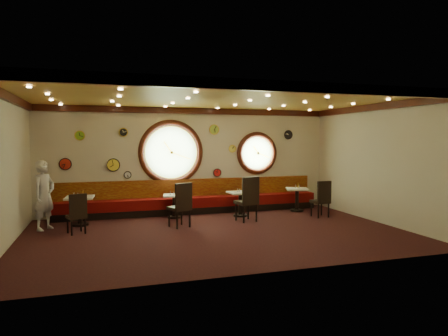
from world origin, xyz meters
TOP-DOWN VIEW (x-y plane):
  - floor at (0.00, 0.00)m, footprint 9.00×6.00m
  - ceiling at (0.00, 0.00)m, footprint 9.00×6.00m
  - wall_back at (0.00, 3.00)m, footprint 9.00×0.02m
  - wall_front at (0.00, -3.00)m, footprint 9.00×0.02m
  - wall_left at (-4.50, 0.00)m, footprint 0.02×6.00m
  - wall_right at (4.50, 0.00)m, footprint 0.02×6.00m
  - molding_back at (0.00, 2.95)m, footprint 9.00×0.10m
  - molding_front at (0.00, -2.95)m, footprint 9.00×0.10m
  - molding_left at (-4.45, 0.00)m, footprint 0.10×6.00m
  - molding_right at (4.45, 0.00)m, footprint 0.10×6.00m
  - banquette_base at (0.00, 2.72)m, footprint 8.00×0.55m
  - banquette_seat at (0.00, 2.72)m, footprint 8.00×0.55m
  - banquette_back at (0.00, 2.94)m, footprint 8.00×0.10m
  - porthole_left_glass at (-0.60, 3.00)m, footprint 1.66×0.02m
  - porthole_left_frame at (-0.60, 2.98)m, footprint 1.98×0.18m
  - porthole_left_ring at (-0.60, 2.95)m, footprint 1.61×0.03m
  - porthole_right_glass at (2.20, 3.00)m, footprint 1.10×0.02m
  - porthole_right_frame at (2.20, 2.98)m, footprint 1.38×0.18m
  - porthole_right_ring at (2.20, 2.95)m, footprint 1.09×0.03m
  - wall_clock_0 at (-3.20, 2.96)m, footprint 0.26×0.03m
  - wall_clock_1 at (1.35, 2.96)m, footprint 0.22×0.03m
  - wall_clock_2 at (-3.60, 2.96)m, footprint 0.32×0.03m
  - wall_clock_3 at (0.85, 2.96)m, footprint 0.24×0.03m
  - wall_clock_4 at (3.30, 2.96)m, footprint 0.28×0.03m
  - wall_clock_5 at (-1.90, 2.96)m, footprint 0.20×0.03m
  - wall_clock_6 at (-2.00, 2.96)m, footprint 0.24×0.03m
  - wall_clock_7 at (0.75, 2.96)m, footprint 0.30×0.03m
  - wall_clock_8 at (-2.30, 2.96)m, footprint 0.36×0.03m
  - table_a at (-3.19, 1.87)m, footprint 0.75×0.75m
  - table_b at (-0.67, 2.15)m, footprint 0.70×0.70m
  - table_c at (1.22, 1.83)m, footprint 0.71×0.71m
  - table_d at (3.19, 2.08)m, footprint 0.85×0.85m
  - chair_a at (-3.20, 0.87)m, footprint 0.52×0.52m
  - chair_b at (-0.71, 0.84)m, footprint 0.62×0.62m
  - chair_c at (1.16, 1.01)m, footprint 0.61×0.61m
  - chair_d at (3.41, 0.97)m, footprint 0.47×0.47m
  - condiment_a_salt at (-3.33, 1.91)m, footprint 0.04×0.04m
  - condiment_b_salt at (-0.77, 2.19)m, footprint 0.04×0.04m
  - condiment_c_salt at (1.15, 1.85)m, footprint 0.03×0.03m
  - condiment_d_salt at (3.17, 2.15)m, footprint 0.04×0.04m
  - condiment_a_pepper at (-3.23, 1.87)m, footprint 0.03×0.03m
  - condiment_b_pepper at (-0.69, 2.08)m, footprint 0.03×0.03m
  - condiment_c_pepper at (1.20, 1.84)m, footprint 0.03×0.03m
  - condiment_d_pepper at (3.24, 2.04)m, footprint 0.04×0.04m
  - condiment_a_bottle at (-3.10, 1.96)m, footprint 0.05×0.05m
  - condiment_b_bottle at (-0.58, 2.24)m, footprint 0.04×0.04m
  - condiment_c_bottle at (1.37, 1.93)m, footprint 0.05×0.05m
  - condiment_d_bottle at (3.26, 2.16)m, footprint 0.05×0.05m
  - waiter at (-4.00, 1.62)m, footprint 0.71×0.75m

SIDE VIEW (x-z plane):
  - floor at x=0.00m, z-range 0.00..0.00m
  - banquette_base at x=0.00m, z-range 0.00..0.20m
  - banquette_seat at x=0.00m, z-range 0.20..0.50m
  - table_b at x=-0.67m, z-range 0.09..0.75m
  - table_c at x=1.22m, z-range 0.09..0.81m
  - table_d at x=3.19m, z-range 0.09..0.82m
  - table_a at x=-3.19m, z-range 0.10..0.86m
  - chair_a at x=-3.20m, z-range 0.25..0.85m
  - chair_d at x=3.41m, z-range 0.28..0.93m
  - chair_b at x=-0.71m, z-range 0.30..1.01m
  - chair_c at x=1.16m, z-range 0.32..1.09m
  - condiment_b_pepper at x=-0.69m, z-range 0.67..0.76m
  - condiment_b_salt at x=-0.77m, z-range 0.67..0.77m
  - condiment_b_bottle at x=-0.58m, z-range 0.67..0.81m
  - banquette_back at x=0.00m, z-range 0.48..1.02m
  - condiment_c_pepper at x=1.20m, z-range 0.72..0.81m
  - condiment_c_salt at x=1.15m, z-range 0.72..0.81m
  - condiment_d_salt at x=3.17m, z-range 0.72..0.83m
  - condiment_d_pepper at x=3.24m, z-range 0.72..0.83m
  - condiment_c_bottle at x=1.37m, z-range 0.72..0.89m
  - condiment_d_bottle at x=3.26m, z-range 0.72..0.88m
  - condiment_a_pepper at x=-3.23m, z-range 0.76..0.86m
  - condiment_a_salt at x=-3.33m, z-range 0.76..0.86m
  - condiment_a_bottle at x=-3.10m, z-range 0.76..0.91m
  - waiter at x=-4.00m, z-range 0.00..1.72m
  - wall_clock_3 at x=0.85m, z-range 1.08..1.32m
  - wall_clock_5 at x=-1.90m, z-range 1.10..1.30m
  - wall_clock_8 at x=-2.30m, z-range 1.32..1.68m
  - wall_clock_2 at x=-3.60m, z-range 1.39..1.71m
  - wall_back at x=0.00m, z-range 0.00..3.20m
  - wall_front at x=0.00m, z-range 0.00..3.20m
  - wall_left at x=-4.50m, z-range 0.00..3.20m
  - wall_right at x=4.50m, z-range 0.00..3.20m
  - porthole_right_ring at x=2.20m, z-range 1.26..2.34m
  - porthole_right_glass at x=2.20m, z-range 1.25..2.35m
  - porthole_right_frame at x=2.20m, z-range 1.11..2.49m
  - porthole_left_glass at x=-0.60m, z-range 1.02..2.68m
  - porthole_left_frame at x=-0.60m, z-range 0.86..2.84m
  - porthole_left_ring at x=-0.60m, z-range 1.04..2.66m
  - wall_clock_1 at x=1.35m, z-range 1.84..2.06m
  - wall_clock_0 at x=-3.20m, z-range 2.22..2.48m
  - wall_clock_4 at x=3.30m, z-range 2.26..2.54m
  - wall_clock_6 at x=-2.00m, z-range 2.33..2.57m
  - wall_clock_7 at x=0.75m, z-range 2.40..2.70m
  - molding_back at x=0.00m, z-range 3.02..3.20m
  - molding_front at x=0.00m, z-range 3.02..3.20m
  - molding_left at x=-4.45m, z-range 3.02..3.20m
  - molding_right at x=4.45m, z-range 3.02..3.20m
  - ceiling at x=0.00m, z-range 3.19..3.21m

